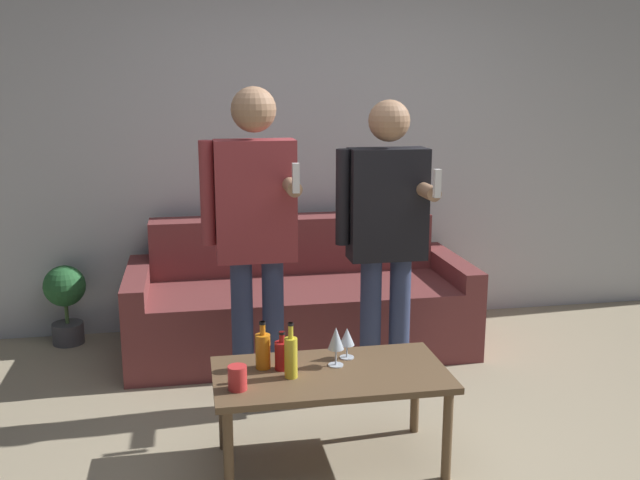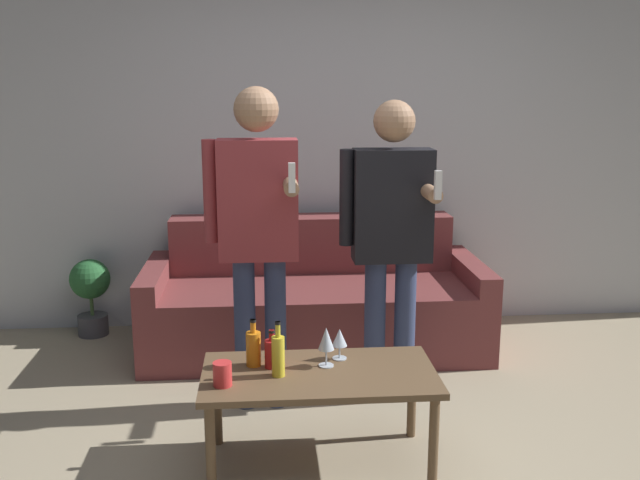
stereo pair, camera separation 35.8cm
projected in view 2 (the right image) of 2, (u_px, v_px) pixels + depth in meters
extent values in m
plane|color=tan|center=(377.00, 471.00, 3.24)|extent=(16.00, 16.00, 0.00)
cube|color=silver|center=(333.00, 137.00, 5.00)|extent=(8.00, 0.06, 2.70)
cube|color=brown|center=(316.00, 322.00, 4.56)|extent=(1.91, 0.66, 0.45)
cube|color=brown|center=(311.00, 274.00, 4.96)|extent=(1.91, 0.26, 0.83)
cube|color=brown|center=(156.00, 310.00, 4.59)|extent=(0.14, 0.92, 0.58)
cube|color=brown|center=(468.00, 303.00, 4.75)|extent=(0.14, 0.92, 0.58)
cube|color=brown|center=(319.00, 375.00, 3.21)|extent=(1.06, 0.56, 0.03)
cylinder|color=brown|center=(211.00, 451.00, 3.00)|extent=(0.04, 0.04, 0.42)
cylinder|color=brown|center=(434.00, 442.00, 3.07)|extent=(0.04, 0.04, 0.42)
cylinder|color=brown|center=(217.00, 403.00, 3.44)|extent=(0.04, 0.04, 0.42)
cylinder|color=brown|center=(412.00, 396.00, 3.52)|extent=(0.04, 0.04, 0.42)
cylinder|color=#B21E1E|center=(272.00, 354.00, 3.24)|extent=(0.07, 0.07, 0.13)
cylinder|color=#B21E1E|center=(272.00, 335.00, 3.22)|extent=(0.03, 0.03, 0.05)
cylinder|color=black|center=(272.00, 331.00, 3.22)|extent=(0.03, 0.03, 0.01)
cylinder|color=orange|center=(253.00, 349.00, 3.26)|extent=(0.07, 0.07, 0.16)
cylinder|color=orange|center=(253.00, 326.00, 3.23)|extent=(0.03, 0.03, 0.06)
cylinder|color=black|center=(253.00, 321.00, 3.23)|extent=(0.03, 0.03, 0.01)
cylinder|color=yellow|center=(278.00, 356.00, 3.14)|extent=(0.06, 0.06, 0.18)
cylinder|color=yellow|center=(278.00, 329.00, 3.11)|extent=(0.02, 0.02, 0.07)
cylinder|color=black|center=(278.00, 323.00, 3.11)|extent=(0.03, 0.03, 0.01)
cylinder|color=silver|center=(326.00, 365.00, 3.27)|extent=(0.07, 0.07, 0.01)
cylinder|color=silver|center=(326.00, 357.00, 3.26)|extent=(0.01, 0.01, 0.08)
cone|color=silver|center=(326.00, 338.00, 3.24)|extent=(0.07, 0.07, 0.11)
cylinder|color=silver|center=(339.00, 358.00, 3.35)|extent=(0.07, 0.07, 0.01)
cylinder|color=silver|center=(339.00, 352.00, 3.35)|extent=(0.01, 0.01, 0.06)
cone|color=silver|center=(340.00, 337.00, 3.33)|extent=(0.07, 0.07, 0.08)
cylinder|color=red|center=(222.00, 374.00, 3.05)|extent=(0.08, 0.08, 0.11)
cylinder|color=navy|center=(245.00, 334.00, 3.81)|extent=(0.11, 0.11, 0.83)
cylinder|color=navy|center=(276.00, 333.00, 3.82)|extent=(0.11, 0.11, 0.83)
cube|color=#933338|center=(258.00, 200.00, 3.65)|extent=(0.41, 0.18, 0.62)
sphere|color=#9E7556|center=(256.00, 109.00, 3.55)|extent=(0.23, 0.23, 0.23)
cylinder|color=#933338|center=(210.00, 191.00, 3.62)|extent=(0.07, 0.07, 0.53)
cylinder|color=#9E7556|center=(291.00, 185.00, 3.51)|extent=(0.07, 0.27, 0.07)
cube|color=white|center=(292.00, 178.00, 3.34)|extent=(0.03, 0.03, 0.14)
cylinder|color=navy|center=(375.00, 331.00, 3.90)|extent=(0.12, 0.12, 0.79)
cylinder|color=navy|center=(404.00, 330.00, 3.91)|extent=(0.12, 0.12, 0.79)
cube|color=black|center=(392.00, 206.00, 3.75)|extent=(0.41, 0.18, 0.60)
sphere|color=#9E7556|center=(394.00, 121.00, 3.66)|extent=(0.22, 0.22, 0.22)
cylinder|color=black|center=(346.00, 198.00, 3.72)|extent=(0.07, 0.07, 0.51)
cylinder|color=#9E7556|center=(430.00, 192.00, 3.62)|extent=(0.07, 0.27, 0.07)
cube|color=white|center=(438.00, 185.00, 3.44)|extent=(0.03, 0.03, 0.14)
cylinder|color=#4C4C51|center=(93.00, 325.00, 4.96)|extent=(0.21, 0.21, 0.14)
cylinder|color=#476B38|center=(92.00, 304.00, 4.93)|extent=(0.02, 0.02, 0.16)
sphere|color=#286633|center=(90.00, 279.00, 4.89)|extent=(0.27, 0.27, 0.27)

